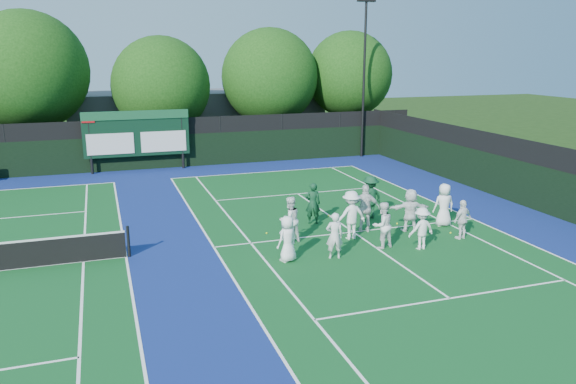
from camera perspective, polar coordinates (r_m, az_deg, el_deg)
name	(u,v)px	position (r m, az deg, el deg)	size (l,w,h in m)	color
ground	(365,240)	(21.13, 7.80, -4.87)	(120.00, 120.00, 0.00)	#19340E
court_apron	(199,249)	(20.26, -8.99, -5.74)	(34.00, 32.00, 0.01)	navy
near_court	(353,232)	(21.98, 6.64, -4.06)	(11.05, 23.85, 0.01)	#104E1E
back_fence	(155,146)	(34.41, -13.41, 4.54)	(34.00, 0.08, 3.00)	black
divider_fence_right	(543,182)	(26.65, 24.52, 0.97)	(0.08, 32.00, 3.00)	black
scoreboard	(137,134)	(33.81, -15.13, 5.70)	(6.00, 0.21, 3.55)	black
clubhouse	(198,118)	(42.71, -9.14, 7.39)	(18.00, 6.00, 4.00)	#5C5C61
light_pole_right	(364,60)	(37.41, 7.78, 13.13)	(1.20, 0.30, 10.12)	black
tree_b	(31,74)	(37.62, -24.67, 10.85)	(7.12, 7.12, 9.28)	black
tree_c	(164,88)	(37.72, -12.53, 10.29)	(6.28, 6.28, 7.86)	black
tree_d	(272,79)	(39.18, -1.67, 11.37)	(6.57, 6.57, 8.45)	black
tree_e	(351,77)	(41.31, 6.38, 11.57)	(6.09, 6.09, 8.30)	black
tennis_ball_1	(389,228)	(22.65, 10.21, -3.57)	(0.07, 0.07, 0.07)	#D5E51A
tennis_ball_2	(451,233)	(22.55, 16.18, -4.00)	(0.07, 0.07, 0.07)	#D5E51A
tennis_ball_3	(267,233)	(21.64, -2.19, -4.20)	(0.07, 0.07, 0.07)	#D5E51A
tennis_ball_4	(329,216)	(23.96, 4.15, -2.41)	(0.07, 0.07, 0.07)	#D5E51A
tennis_ball_5	(397,224)	(23.22, 11.03, -3.17)	(0.07, 0.07, 0.07)	#D5E51A
player_front_0	(288,239)	(18.64, -0.04, -4.78)	(0.77, 0.50, 1.57)	white
player_front_1	(334,236)	(18.96, 4.75, -4.45)	(0.59, 0.38, 1.61)	silver
player_front_2	(382,225)	(20.17, 9.57, -3.35)	(0.82, 0.64, 1.68)	white
player_front_3	(421,229)	(20.33, 13.40, -3.63)	(0.99, 0.57, 1.53)	white
player_front_4	(462,220)	(21.83, 17.30, -2.69)	(0.88, 0.37, 1.51)	white
player_back_0	(290,220)	(20.44, 0.17, -2.84)	(0.84, 0.66, 1.73)	white
player_back_1	(351,215)	(20.96, 6.42, -2.34)	(1.19, 0.68, 1.84)	white
player_back_2	(366,208)	(21.86, 7.88, -1.65)	(1.10, 0.46, 1.88)	silver
player_back_3	(410,210)	(22.26, 12.32, -1.80)	(1.57, 0.50, 1.69)	white
player_back_4	(444,205)	(23.24, 15.56, -1.28)	(0.85, 0.55, 1.74)	white
coach_left	(313,203)	(22.71, 2.53, -1.17)	(0.62, 0.41, 1.70)	#0F3820
coach_right	(370,197)	(23.60, 8.35, -0.55)	(1.19, 0.68, 1.84)	#103D22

